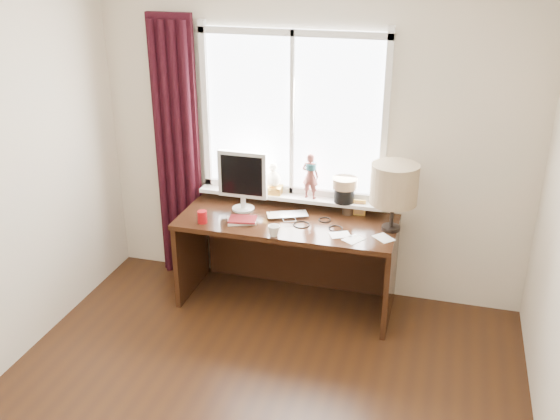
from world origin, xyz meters
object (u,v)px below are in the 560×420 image
(red_cup, at_px, (202,217))
(desk, at_px, (290,243))
(table_lamp, at_px, (394,185))
(monitor, at_px, (242,177))
(laptop, at_px, (288,215))
(mug, at_px, (274,230))

(red_cup, relative_size, desk, 0.06)
(table_lamp, bearing_deg, monitor, 177.03)
(red_cup, bearing_deg, laptop, 25.68)
(monitor, bearing_deg, mug, -46.98)
(monitor, bearing_deg, table_lamp, -2.97)
(monitor, height_order, table_lamp, table_lamp)
(desk, bearing_deg, mug, -92.82)
(laptop, bearing_deg, mug, -115.11)
(laptop, distance_m, monitor, 0.47)
(mug, relative_size, table_lamp, 0.17)
(red_cup, distance_m, monitor, 0.46)
(laptop, xyz_separation_m, red_cup, (-0.60, -0.29, 0.04))
(laptop, relative_size, monitor, 0.65)
(mug, xyz_separation_m, monitor, (-0.38, 0.40, 0.23))
(monitor, bearing_deg, desk, -0.88)
(desk, relative_size, table_lamp, 3.27)
(mug, distance_m, red_cup, 0.60)
(desk, height_order, table_lamp, table_lamp)
(mug, xyz_separation_m, red_cup, (-0.60, 0.07, 0.00))
(laptop, bearing_deg, red_cup, -178.25)
(mug, xyz_separation_m, table_lamp, (0.82, 0.34, 0.32))
(mug, distance_m, monitor, 0.60)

